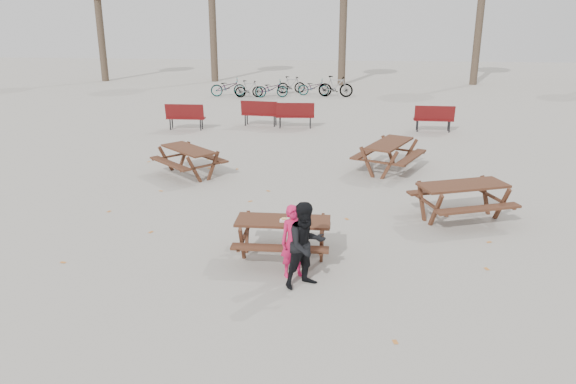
# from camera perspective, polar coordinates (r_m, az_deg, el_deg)

# --- Properties ---
(ground) EXTENTS (80.00, 80.00, 0.00)m
(ground) POSITION_cam_1_polar(r_m,az_deg,el_deg) (11.03, -0.50, -6.59)
(ground) COLOR gray
(ground) RESTS_ON ground
(main_picnic_table) EXTENTS (1.80, 1.45, 0.78)m
(main_picnic_table) POSITION_cam_1_polar(r_m,az_deg,el_deg) (10.80, -0.51, -3.77)
(main_picnic_table) COLOR #3C1F15
(main_picnic_table) RESTS_ON ground
(food_tray) EXTENTS (0.18, 0.11, 0.03)m
(food_tray) POSITION_cam_1_polar(r_m,az_deg,el_deg) (10.63, -0.35, -2.93)
(food_tray) COLOR white
(food_tray) RESTS_ON main_picnic_table
(bread_roll) EXTENTS (0.14, 0.06, 0.05)m
(bread_roll) POSITION_cam_1_polar(r_m,az_deg,el_deg) (10.62, -0.35, -2.72)
(bread_roll) COLOR tan
(bread_roll) RESTS_ON food_tray
(soda_bottle) EXTENTS (0.07, 0.07, 0.17)m
(soda_bottle) POSITION_cam_1_polar(r_m,az_deg,el_deg) (10.52, 0.03, -2.85)
(soda_bottle) COLOR silver
(soda_bottle) RESTS_ON main_picnic_table
(child) EXTENTS (0.58, 0.50, 1.35)m
(child) POSITION_cam_1_polar(r_m,az_deg,el_deg) (10.03, 0.59, -5.04)
(child) COLOR #CF1950
(child) RESTS_ON ground
(adult) EXTENTS (0.95, 0.91, 1.54)m
(adult) POSITION_cam_1_polar(r_m,az_deg,el_deg) (9.65, 1.84, -5.41)
(adult) COLOR black
(adult) RESTS_ON ground
(picnic_table_east) EXTENTS (2.40, 2.17, 0.85)m
(picnic_table_east) POSITION_cam_1_polar(r_m,az_deg,el_deg) (13.32, 17.21, -0.96)
(picnic_table_east) COLOR #3C1F15
(picnic_table_east) RESTS_ON ground
(picnic_table_north) EXTENTS (2.36, 2.35, 0.80)m
(picnic_table_north) POSITION_cam_1_polar(r_m,az_deg,el_deg) (16.31, -10.03, 3.04)
(picnic_table_north) COLOR #3C1F15
(picnic_table_north) RESTS_ON ground
(picnic_table_far) EXTENTS (2.31, 2.50, 0.86)m
(picnic_table_far) POSITION_cam_1_polar(r_m,az_deg,el_deg) (16.74, 10.20, 3.55)
(picnic_table_far) COLOR #3C1F15
(picnic_table_far) RESTS_ON ground
(park_bench_row) EXTENTS (11.14, 1.57, 1.03)m
(park_bench_row) POSITION_cam_1_polar(r_m,az_deg,el_deg) (22.24, 0.51, 7.77)
(park_bench_row) COLOR maroon
(park_bench_row) RESTS_ON ground
(bicycle_row) EXTENTS (7.59, 2.43, 1.10)m
(bicycle_row) POSITION_cam_1_polar(r_m,az_deg,el_deg) (30.31, -0.62, 10.61)
(bicycle_row) COLOR black
(bicycle_row) RESTS_ON ground
(fallen_leaves) EXTENTS (11.00, 11.00, 0.01)m
(fallen_leaves) POSITION_cam_1_polar(r_m,az_deg,el_deg) (13.30, 2.76, -2.08)
(fallen_leaves) COLOR #C97630
(fallen_leaves) RESTS_ON ground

